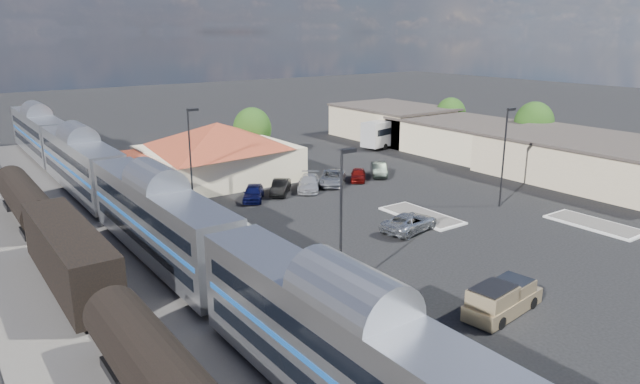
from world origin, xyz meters
TOP-DOWN VIEW (x-y plane):
  - ground at (0.00, 0.00)m, footprint 280.00×280.00m
  - railbed at (-21.00, 8.00)m, footprint 16.00×100.00m
  - platform at (-12.00, 6.00)m, footprint 5.50×92.00m
  - passenger_train at (-18.00, 5.29)m, footprint 3.00×104.00m
  - freight_cars at (-24.00, 4.57)m, footprint 2.80×46.00m
  - station_depot at (-4.56, 24.00)m, footprint 18.35×12.24m
  - buildings_east at (28.00, 14.28)m, footprint 14.40×51.40m
  - traffic_island_south at (4.00, 2.00)m, footprint 3.30×7.50m
  - traffic_island_north at (14.00, -8.00)m, footprint 3.30×7.50m
  - lamp_plat_s at (-10.90, -6.00)m, footprint 1.08×0.25m
  - lamp_plat_n at (-10.90, 16.00)m, footprint 1.08×0.25m
  - lamp_lot at (12.10, 0.00)m, footprint 1.08×0.25m
  - tree_east_b at (34.00, 12.00)m, footprint 4.94×4.94m
  - tree_east_c at (34.00, 26.00)m, footprint 4.41×4.41m
  - tree_depot at (3.00, 30.00)m, footprint 4.71×4.71m
  - pickup_truck at (-4.91, -13.22)m, footprint 5.66×2.67m
  - suv at (0.51, -0.14)m, footprint 5.76×3.44m
  - coach_bus at (24.00, 27.44)m, footprint 11.95×4.95m
  - person_a at (-11.23, -3.22)m, footprint 0.56×0.75m
  - person_b at (-12.38, 3.37)m, footprint 0.90×1.03m
  - parked_car_a at (-5.42, 14.82)m, footprint 3.97×4.64m
  - parked_car_b at (-2.22, 15.12)m, footprint 3.99×4.30m
  - parked_car_c at (0.98, 14.82)m, footprint 4.76×5.31m
  - parked_car_d at (4.18, 15.12)m, footprint 5.40×5.59m
  - parked_car_e at (7.38, 14.82)m, footprint 3.69×3.95m
  - parked_car_f at (10.58, 15.12)m, footprint 3.91×4.53m

SIDE VIEW (x-z plane):
  - ground at x=0.00m, z-range 0.00..0.00m
  - railbed at x=-21.00m, z-range 0.00..0.12m
  - platform at x=-12.00m, z-range 0.00..0.18m
  - traffic_island_south at x=4.00m, z-range 0.00..0.21m
  - traffic_island_north at x=14.00m, z-range 0.00..0.21m
  - parked_car_e at x=7.38m, z-range 0.00..1.32m
  - parked_car_b at x=-2.22m, z-range 0.00..1.44m
  - parked_car_f at x=10.58m, z-range 0.00..1.47m
  - parked_car_d at x=4.18m, z-range 0.00..1.48m
  - parked_car_c at x=0.98m, z-range 0.00..1.48m
  - suv at x=0.51m, z-range 0.00..1.50m
  - parked_car_a at x=-5.42m, z-range 0.00..1.50m
  - pickup_truck at x=-4.91m, z-range -0.05..1.83m
  - person_b at x=-12.38m, z-range 0.18..1.99m
  - person_a at x=-11.23m, z-range 0.18..2.05m
  - freight_cars at x=-24.00m, z-range -0.07..3.93m
  - coach_bus at x=24.00m, z-range 0.29..4.03m
  - buildings_east at x=28.00m, z-range -0.13..4.67m
  - passenger_train at x=-18.00m, z-range 0.09..5.64m
  - station_depot at x=-4.56m, z-range 0.03..6.23m
  - tree_east_c at x=34.00m, z-range 0.66..6.87m
  - tree_depot at x=3.00m, z-range 0.71..7.34m
  - tree_east_b at x=34.00m, z-range 0.74..7.70m
  - lamp_plat_s at x=-10.90m, z-range 0.84..9.84m
  - lamp_plat_n at x=-10.90m, z-range 0.84..9.84m
  - lamp_lot at x=12.10m, z-range 0.84..9.84m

